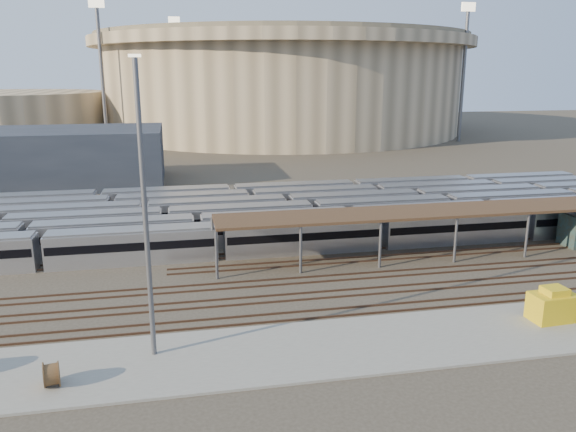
{
  "coord_description": "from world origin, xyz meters",
  "views": [
    {
      "loc": [
        -11.38,
        -51.96,
        20.33
      ],
      "look_at": [
        1.38,
        12.0,
        3.29
      ],
      "focal_mm": 35.0,
      "sensor_mm": 36.0,
      "label": 1
    }
  ],
  "objects": [
    {
      "name": "ground",
      "position": [
        0.0,
        0.0,
        0.0
      ],
      "size": [
        420.0,
        420.0,
        0.0
      ],
      "primitive_type": "plane",
      "color": "#383026",
      "rests_on": "ground"
    },
    {
      "name": "apron",
      "position": [
        -5.0,
        -15.0,
        0.1
      ],
      "size": [
        50.0,
        9.0,
        0.2
      ],
      "primitive_type": "cube",
      "color": "gray",
      "rests_on": "ground"
    },
    {
      "name": "subway_trains",
      "position": [
        0.98,
        18.5,
        1.8
      ],
      "size": [
        128.44,
        23.9,
        3.6
      ],
      "color": "silver",
      "rests_on": "ground"
    },
    {
      "name": "inspection_shed",
      "position": [
        22.0,
        4.0,
        4.98
      ],
      "size": [
        60.3,
        6.0,
        5.3
      ],
      "color": "#56565B",
      "rests_on": "ground"
    },
    {
      "name": "empty_tracks",
      "position": [
        0.0,
        -5.0,
        0.09
      ],
      "size": [
        170.0,
        9.62,
        0.18
      ],
      "color": "#4C3323",
      "rests_on": "ground"
    },
    {
      "name": "stadium",
      "position": [
        25.0,
        140.0,
        16.47
      ],
      "size": [
        124.0,
        124.0,
        32.5
      ],
      "color": "tan",
      "rests_on": "ground"
    },
    {
      "name": "secondary_arena",
      "position": [
        -60.0,
        130.0,
        7.0
      ],
      "size": [
        56.0,
        56.0,
        14.0
      ],
      "primitive_type": "cylinder",
      "color": "tan",
      "rests_on": "ground"
    },
    {
      "name": "service_building",
      "position": [
        -35.0,
        55.0,
        5.0
      ],
      "size": [
        42.0,
        20.0,
        10.0
      ],
      "primitive_type": "cube",
      "color": "#1E232D",
      "rests_on": "ground"
    },
    {
      "name": "floodlight_0",
      "position": [
        -30.0,
        110.0,
        20.65
      ],
      "size": [
        4.0,
        1.0,
        38.4
      ],
      "color": "#56565B",
      "rests_on": "ground"
    },
    {
      "name": "floodlight_2",
      "position": [
        70.0,
        100.0,
        20.65
      ],
      "size": [
        4.0,
        1.0,
        38.4
      ],
      "color": "#56565B",
      "rests_on": "ground"
    },
    {
      "name": "floodlight_3",
      "position": [
        -10.0,
        160.0,
        20.65
      ],
      "size": [
        4.0,
        1.0,
        38.4
      ],
      "color": "#56565B",
      "rests_on": "ground"
    },
    {
      "name": "cable_reel_east",
      "position": [
        -20.14,
        -16.73,
        1.04
      ],
      "size": [
        1.25,
        1.83,
        1.68
      ],
      "primitive_type": "cylinder",
      "rotation": [
        0.0,
        1.57,
        0.2
      ],
      "color": "brown",
      "rests_on": "apron"
    },
    {
      "name": "yard_light_pole",
      "position": [
        -13.71,
        -13.61,
        10.84
      ],
      "size": [
        0.8,
        0.36,
        21.1
      ],
      "color": "#56565B",
      "rests_on": "apron"
    },
    {
      "name": "yellow_equipment",
      "position": [
        18.5,
        -14.15,
        1.34
      ],
      "size": [
        3.77,
        2.48,
        2.28
      ],
      "primitive_type": "cube",
      "rotation": [
        0.0,
        0.0,
        0.06
      ],
      "color": "gold",
      "rests_on": "apron"
    }
  ]
}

